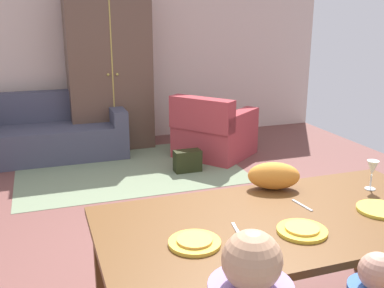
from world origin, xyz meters
name	(u,v)px	position (x,y,z in m)	size (l,w,h in m)	color
ground_plane	(171,227)	(0.00, 0.42, -0.01)	(6.63, 6.04, 0.02)	brown
back_wall	(109,47)	(0.00, 3.49, 1.35)	(6.63, 0.10, 2.70)	beige
dining_table	(283,229)	(0.17, -1.15, 0.69)	(1.98, 0.97, 0.76)	brown
plate_near_man	(195,243)	(-0.37, -1.27, 0.77)	(0.25, 0.25, 0.02)	yellow
pizza_near_man	(195,240)	(-0.37, -1.27, 0.78)	(0.17, 0.17, 0.01)	gold
plate_near_child	(302,231)	(0.17, -1.33, 0.77)	(0.25, 0.25, 0.02)	yellow
pizza_near_child	(302,228)	(0.17, -1.33, 0.78)	(0.17, 0.17, 0.01)	gold
plate_near_woman	(380,209)	(0.72, -1.25, 0.77)	(0.25, 0.25, 0.02)	yellow
wine_glass	(372,169)	(0.89, -0.97, 0.89)	(0.07, 0.07, 0.19)	silver
fork	(236,229)	(-0.13, -1.20, 0.76)	(0.02, 0.15, 0.01)	silver
knife	(302,205)	(0.35, -1.05, 0.76)	(0.01, 0.17, 0.01)	silver
cat	(274,176)	(0.32, -0.76, 0.84)	(0.32, 0.16, 0.17)	orange
area_rug	(129,169)	(-0.06, 2.03, 0.00)	(2.60, 1.80, 0.01)	slate
couch	(50,134)	(-0.92, 2.89, 0.30)	(1.91, 0.86, 0.82)	#404253
armchair	(213,133)	(1.10, 2.20, 0.32)	(1.20, 1.20, 0.82)	#9D343A
armoire	(109,72)	(-0.07, 3.10, 1.05)	(1.10, 0.59, 2.10)	brown
handbag	(188,161)	(0.59, 1.73, 0.13)	(0.32, 0.16, 0.26)	black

